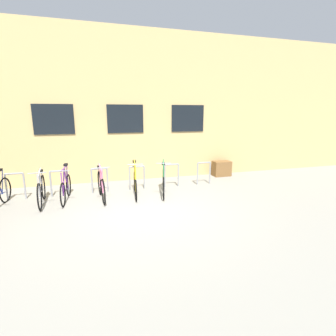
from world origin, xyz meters
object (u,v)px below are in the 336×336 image
(bicycle_silver, at_px, (41,190))
(bicycle_purple, at_px, (66,188))
(bicycle_green, at_px, (163,182))
(bicycle_pink, at_px, (101,186))
(planter_box, at_px, (222,168))
(bicycle_yellow, at_px, (135,183))

(bicycle_silver, bearing_deg, bicycle_purple, 10.33)
(bicycle_green, distance_m, bicycle_pink, 1.90)
(bicycle_pink, bearing_deg, bicycle_purple, 172.48)
(bicycle_pink, height_order, planter_box, bicycle_pink)
(bicycle_green, xyz_separation_m, bicycle_purple, (-2.90, 0.18, -0.00))
(bicycle_green, xyz_separation_m, bicycle_silver, (-3.53, 0.07, 0.01))
(bicycle_yellow, bearing_deg, bicycle_purple, 177.90)
(bicycle_silver, relative_size, bicycle_pink, 0.99)
(bicycle_yellow, distance_m, bicycle_pink, 1.03)
(bicycle_pink, xyz_separation_m, planter_box, (4.78, 1.57, -0.10))
(bicycle_yellow, distance_m, planter_box, 4.05)
(bicycle_pink, bearing_deg, bicycle_green, -1.48)
(bicycle_pink, xyz_separation_m, bicycle_purple, (-1.00, 0.13, -0.02))
(planter_box, bearing_deg, bicycle_yellow, -158.10)
(bicycle_silver, height_order, bicycle_pink, bicycle_pink)
(bicycle_green, bearing_deg, bicycle_pink, 178.52)
(planter_box, bearing_deg, bicycle_green, -150.67)
(bicycle_yellow, distance_m, bicycle_purple, 2.03)
(bicycle_green, height_order, bicycle_purple, bicycle_green)
(bicycle_purple, bearing_deg, bicycle_yellow, -2.10)
(bicycle_green, distance_m, bicycle_purple, 2.91)
(bicycle_silver, xyz_separation_m, bicycle_pink, (1.63, -0.02, 0.01))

